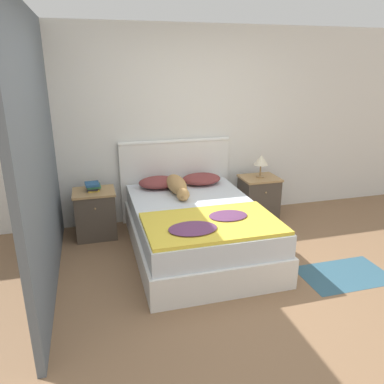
# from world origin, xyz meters

# --- Properties ---
(ground_plane) EXTENTS (16.00, 16.00, 0.00)m
(ground_plane) POSITION_xyz_m (0.00, 0.00, 0.00)
(ground_plane) COLOR #896647
(wall_back) EXTENTS (9.00, 0.06, 2.55)m
(wall_back) POSITION_xyz_m (0.00, 2.13, 1.27)
(wall_back) COLOR white
(wall_back) RESTS_ON ground_plane
(wall_side_left) EXTENTS (0.06, 3.10, 2.55)m
(wall_side_left) POSITION_xyz_m (-1.60, 1.05, 1.27)
(wall_side_left) COLOR slate
(wall_side_left) RESTS_ON ground_plane
(bed) EXTENTS (1.42, 2.03, 0.56)m
(bed) POSITION_xyz_m (-0.05, 1.02, 0.27)
(bed) COLOR white
(bed) RESTS_ON ground_plane
(headboard) EXTENTS (1.50, 0.06, 1.12)m
(headboard) POSITION_xyz_m (-0.05, 2.06, 0.58)
(headboard) COLOR white
(headboard) RESTS_ON ground_plane
(nightstand_left) EXTENTS (0.50, 0.44, 0.60)m
(nightstand_left) POSITION_xyz_m (-1.15, 1.74, 0.30)
(nightstand_left) COLOR #4C4238
(nightstand_left) RESTS_ON ground_plane
(nightstand_right) EXTENTS (0.50, 0.44, 0.60)m
(nightstand_right) POSITION_xyz_m (1.05, 1.74, 0.30)
(nightstand_right) COLOR #4C4238
(nightstand_right) RESTS_ON ground_plane
(pillow_left) EXTENTS (0.51, 0.38, 0.14)m
(pillow_left) POSITION_xyz_m (-0.34, 1.79, 0.62)
(pillow_left) COLOR brown
(pillow_left) RESTS_ON bed
(pillow_right) EXTENTS (0.51, 0.38, 0.14)m
(pillow_right) POSITION_xyz_m (0.23, 1.79, 0.62)
(pillow_right) COLOR brown
(pillow_right) RESTS_ON bed
(quilt) EXTENTS (1.33, 0.85, 0.06)m
(quilt) POSITION_xyz_m (-0.06, 0.47, 0.58)
(quilt) COLOR yellow
(quilt) RESTS_ON bed
(dog) EXTENTS (0.22, 0.82, 0.20)m
(dog) POSITION_xyz_m (-0.16, 1.53, 0.65)
(dog) COLOR tan
(dog) RESTS_ON bed
(book_stack) EXTENTS (0.19, 0.20, 0.10)m
(book_stack) POSITION_xyz_m (-1.16, 1.76, 0.65)
(book_stack) COLOR gold
(book_stack) RESTS_ON nightstand_left
(table_lamp) EXTENTS (0.20, 0.20, 0.31)m
(table_lamp) POSITION_xyz_m (1.05, 1.73, 0.83)
(table_lamp) COLOR #9E7A4C
(table_lamp) RESTS_ON nightstand_right
(rug) EXTENTS (0.90, 0.57, 0.00)m
(rug) POSITION_xyz_m (1.27, 0.10, 0.00)
(rug) COLOR #335B70
(rug) RESTS_ON ground_plane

